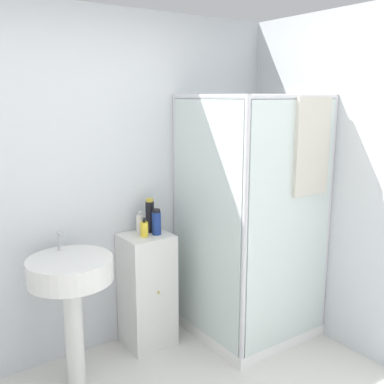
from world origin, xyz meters
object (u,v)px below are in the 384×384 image
(soap_dispenser, at_px, (144,229))
(shampoo_bottle_tall_black, at_px, (150,216))
(sink, at_px, (71,282))
(shampoo_bottle_blue, at_px, (156,222))
(lotion_bottle_white, at_px, (140,223))

(soap_dispenser, xyz_separation_m, shampoo_bottle_tall_black, (0.09, 0.08, 0.07))
(sink, relative_size, shampoo_bottle_blue, 5.20)
(shampoo_bottle_tall_black, distance_m, shampoo_bottle_blue, 0.09)
(sink, height_order, shampoo_bottle_tall_black, shampoo_bottle_tall_black)
(soap_dispenser, bearing_deg, shampoo_bottle_blue, -3.12)
(shampoo_bottle_blue, xyz_separation_m, lotion_bottle_white, (-0.08, 0.12, -0.02))
(soap_dispenser, height_order, shampoo_bottle_blue, shampoo_bottle_blue)
(sink, distance_m, shampoo_bottle_tall_black, 0.79)
(shampoo_bottle_tall_black, distance_m, lotion_bottle_white, 0.10)
(shampoo_bottle_blue, bearing_deg, shampoo_bottle_tall_black, 95.67)
(shampoo_bottle_tall_black, height_order, lotion_bottle_white, shampoo_bottle_tall_black)
(sink, relative_size, lotion_bottle_white, 6.04)
(shampoo_bottle_tall_black, bearing_deg, sink, -163.65)
(sink, bearing_deg, soap_dispenser, 11.99)
(sink, bearing_deg, lotion_bottle_white, 20.86)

